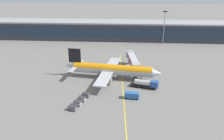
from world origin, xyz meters
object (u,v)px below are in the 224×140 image
object	(u,v)px
baggage_cart_2	(82,99)
crew_van	(132,95)
baggage_cart_0	(72,108)
baggage_cart_1	(77,103)
main_airliner	(112,69)
fuel_tanker	(146,84)
baggage_cart_3	(86,95)

from	to	relation	value
baggage_cart_2	crew_van	bearing A→B (deg)	10.07
baggage_cart_0	baggage_cart_1	distance (m)	3.20
baggage_cart_2	main_airliner	bearing A→B (deg)	66.62
fuel_tanker	baggage_cart_1	xyz separation A→B (m)	(-23.94, -15.17, -0.96)
baggage_cart_0	crew_van	bearing A→B (deg)	25.52
baggage_cart_1	baggage_cart_2	distance (m)	3.20
main_airliner	baggage_cart_3	xyz separation A→B (m)	(-7.98, -17.54, -3.16)
fuel_tanker	baggage_cart_3	bearing A→B (deg)	-157.75
baggage_cart_0	baggage_cart_1	xyz separation A→B (m)	(0.92, 3.06, 0.00)
main_airliner	crew_van	world-z (taller)	main_airliner
fuel_tanker	baggage_cart_0	world-z (taller)	fuel_tanker
baggage_cart_0	baggage_cart_2	world-z (taller)	same
main_airliner	baggage_cart_0	distance (m)	28.98
crew_van	baggage_cart_3	size ratio (longest dim) A/B	1.76
crew_van	baggage_cart_3	bearing A→B (deg)	-179.85
baggage_cart_2	baggage_cart_3	xyz separation A→B (m)	(0.92, 3.06, 0.00)
crew_van	baggage_cart_2	distance (m)	17.79
crew_van	baggage_cart_2	size ratio (longest dim) A/B	1.76
main_airliner	baggage_cart_0	xyz separation A→B (m)	(-10.75, -26.73, -3.16)
main_airliner	baggage_cart_3	distance (m)	19.53
baggage_cart_3	fuel_tanker	bearing A→B (deg)	22.25
baggage_cart_0	baggage_cart_1	world-z (taller)	same
fuel_tanker	baggage_cart_3	world-z (taller)	fuel_tanker
main_airliner	baggage_cart_2	distance (m)	22.66
baggage_cart_3	crew_van	bearing A→B (deg)	0.15
baggage_cart_2	baggage_cart_0	bearing A→B (deg)	-106.72
baggage_cart_1	baggage_cart_3	distance (m)	6.40
fuel_tanker	baggage_cart_1	world-z (taller)	fuel_tanker
fuel_tanker	baggage_cart_2	xyz separation A→B (m)	(-23.02, -12.11, -0.96)
main_airliner	fuel_tanker	distance (m)	16.62
crew_van	baggage_cart_1	world-z (taller)	crew_van
baggage_cart_2	baggage_cart_3	distance (m)	3.20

